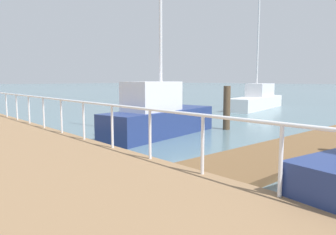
{
  "coord_description": "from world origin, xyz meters",
  "views": [
    {
      "loc": [
        -7.28,
        2.33,
        2.06
      ],
      "look_at": [
        -0.43,
        10.02,
        0.85
      ],
      "focal_mm": 34.25,
      "sensor_mm": 36.0,
      "label": 1
    }
  ],
  "objects": [
    {
      "name": "dock_piling_4",
      "position": [
        3.33,
        10.58,
        0.9
      ],
      "size": [
        0.29,
        0.29,
        1.81
      ],
      "primitive_type": "cylinder",
      "color": "brown",
      "rests_on": "ground_plane"
    },
    {
      "name": "ground_plane",
      "position": [
        0.0,
        20.0,
        0.0
      ],
      "size": [
        300.0,
        300.0,
        0.0
      ],
      "primitive_type": "plane",
      "color": "slate"
    },
    {
      "name": "moored_boat_1",
      "position": [
        0.27,
        11.32,
        0.78
      ],
      "size": [
        5.27,
        2.43,
        7.43
      ],
      "color": "navy",
      "rests_on": "ground_plane"
    },
    {
      "name": "boardwalk_railing",
      "position": [
        -3.15,
        7.53,
        1.22
      ],
      "size": [
        0.06,
        23.78,
        1.08
      ],
      "color": "white",
      "rests_on": "boardwalk"
    },
    {
      "name": "floating_dock",
      "position": [
        2.81,
        6.57,
        0.09
      ],
      "size": [
        12.61,
        2.0,
        0.18
      ],
      "primitive_type": "cube",
      "color": "brown",
      "rests_on": "ground_plane"
    },
    {
      "name": "moored_boat_2",
      "position": [
        12.78,
        15.22,
        0.69
      ],
      "size": [
        7.55,
        3.28,
        9.6
      ],
      "color": "white",
      "rests_on": "ground_plane"
    }
  ]
}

